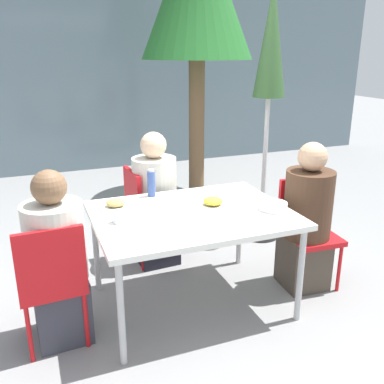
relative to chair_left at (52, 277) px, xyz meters
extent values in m
plane|color=gray|center=(0.98, 0.14, -0.50)|extent=(24.00, 24.00, 0.00)
cube|color=slate|center=(0.98, 4.38, 1.00)|extent=(10.00, 0.20, 3.00)
cube|color=white|center=(0.98, 0.14, 0.22)|extent=(1.37, 1.03, 0.04)
cylinder|color=#B7B7B7|center=(0.36, -0.32, -0.15)|extent=(0.04, 0.04, 0.70)
cylinder|color=#B7B7B7|center=(1.60, -0.32, -0.15)|extent=(0.04, 0.04, 0.70)
cylinder|color=#B7B7B7|center=(0.36, 0.59, -0.15)|extent=(0.04, 0.04, 0.70)
cylinder|color=#B7B7B7|center=(1.60, 0.59, -0.15)|extent=(0.04, 0.04, 0.70)
cube|color=red|center=(0.00, 0.08, -0.08)|extent=(0.42, 0.42, 0.04)
cube|color=red|center=(0.01, -0.10, 0.15)|extent=(0.40, 0.06, 0.42)
cylinder|color=red|center=(-0.18, 0.24, -0.30)|extent=(0.03, 0.03, 0.39)
cylinder|color=red|center=(0.16, 0.26, -0.30)|extent=(0.03, 0.03, 0.39)
cylinder|color=red|center=(-0.16, -0.10, -0.30)|extent=(0.03, 0.03, 0.39)
cylinder|color=red|center=(0.17, -0.08, -0.30)|extent=(0.03, 0.03, 0.39)
cube|color=#383842|center=(0.05, 0.08, -0.28)|extent=(0.35, 0.35, 0.43)
cylinder|color=beige|center=(0.05, 0.08, 0.19)|extent=(0.37, 0.37, 0.51)
sphere|color=brown|center=(0.05, 0.08, 0.55)|extent=(0.21, 0.21, 0.21)
cube|color=red|center=(1.96, 0.07, -0.08)|extent=(0.43, 0.43, 0.04)
cube|color=red|center=(1.98, 0.25, 0.15)|extent=(0.40, 0.06, 0.42)
cylinder|color=red|center=(2.12, -0.11, -0.30)|extent=(0.03, 0.03, 0.39)
cylinder|color=red|center=(1.78, -0.09, -0.30)|extent=(0.03, 0.03, 0.39)
cylinder|color=red|center=(2.14, 0.23, -0.30)|extent=(0.03, 0.03, 0.39)
cylinder|color=red|center=(1.81, 0.25, -0.30)|extent=(0.03, 0.03, 0.39)
cube|color=#473D33|center=(1.91, 0.07, -0.28)|extent=(0.35, 0.35, 0.43)
cylinder|color=#472D1E|center=(1.91, 0.07, 0.20)|extent=(0.37, 0.37, 0.53)
sphere|color=tan|center=(1.91, 0.07, 0.58)|extent=(0.22, 0.22, 0.22)
cube|color=red|center=(0.93, 0.95, -0.08)|extent=(0.42, 0.42, 0.04)
cube|color=red|center=(0.75, 0.94, 0.15)|extent=(0.06, 0.40, 0.42)
cylinder|color=red|center=(1.09, 1.13, -0.30)|extent=(0.03, 0.03, 0.39)
cylinder|color=red|center=(1.11, 0.79, -0.30)|extent=(0.03, 0.03, 0.39)
cylinder|color=red|center=(0.75, 1.11, -0.30)|extent=(0.03, 0.03, 0.39)
cylinder|color=red|center=(0.77, 0.77, -0.30)|extent=(0.03, 0.03, 0.39)
cube|color=black|center=(0.93, 0.90, -0.28)|extent=(0.36, 0.36, 0.43)
cylinder|color=beige|center=(0.93, 0.90, 0.20)|extent=(0.38, 0.38, 0.53)
sphere|color=beige|center=(0.93, 0.90, 0.57)|extent=(0.22, 0.22, 0.22)
cylinder|color=#333333|center=(2.09, 1.04, -0.47)|extent=(0.36, 0.36, 0.05)
cylinder|color=#BCBCBC|center=(2.09, 1.04, 0.71)|extent=(0.04, 0.04, 2.42)
cone|color=#2D5128|center=(2.09, 1.04, 1.42)|extent=(0.30, 0.30, 1.01)
cylinder|color=white|center=(1.16, 0.19, 0.25)|extent=(0.26, 0.26, 0.01)
ellipsoid|color=gold|center=(1.16, 0.19, 0.29)|extent=(0.14, 0.14, 0.06)
cylinder|color=white|center=(0.50, 0.41, 0.25)|extent=(0.25, 0.25, 0.01)
ellipsoid|color=tan|center=(0.50, 0.41, 0.28)|extent=(0.14, 0.14, 0.05)
cylinder|color=#334C8E|center=(0.81, 0.58, 0.34)|extent=(0.06, 0.06, 0.20)
cylinder|color=white|center=(0.81, 0.58, 0.45)|extent=(0.04, 0.04, 0.02)
cylinder|color=silver|center=(0.46, 0.14, 0.29)|extent=(0.08, 0.08, 0.08)
cylinder|color=white|center=(1.54, -0.03, 0.27)|extent=(0.19, 0.19, 0.06)
cylinder|color=brown|center=(1.99, 2.57, 0.36)|extent=(0.20, 0.20, 1.71)
camera|label=1|loc=(-0.03, -2.48, 1.33)|focal=40.00mm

